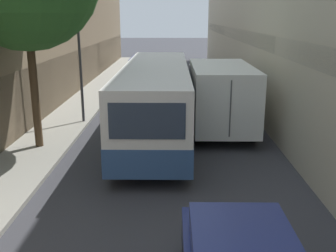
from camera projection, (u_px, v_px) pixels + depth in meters
name	position (u px, v px, depth m)	size (l,w,h in m)	color
ground_plane	(167.00, 132.00, 16.76)	(150.00, 150.00, 0.00)	#38383D
sidewalk_left	(58.00, 130.00, 16.80)	(2.21, 60.00, 0.13)	gray
bus	(156.00, 98.00, 15.93)	(2.53, 11.35, 2.89)	silver
box_truck	(219.00, 92.00, 17.28)	(2.44, 7.52, 2.80)	silver
panel_van	(145.00, 69.00, 28.43)	(1.94, 4.07, 1.91)	navy
street_lamp	(77.00, 9.00, 16.63)	(0.36, 0.80, 7.12)	#38383D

